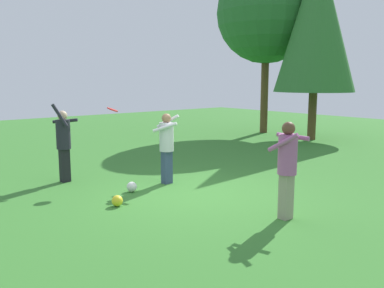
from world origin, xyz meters
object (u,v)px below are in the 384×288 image
Objects in this scene: tree_left at (316,20)px; tree_far_left at (267,13)px; person_bystander at (287,162)px; ball_white at (132,187)px; frisbee at (112,110)px; ball_yellow at (117,201)px; person_thrower at (63,139)px; person_catcher at (167,142)px.

tree_far_left is at bearing 174.86° from tree_left.
person_bystander reaches higher than ball_white.
frisbee is 10.40m from tree_left.
person_bystander is 4.78× the size of frisbee.
ball_yellow is 0.03× the size of tree_left.
person_thrower is 12.29m from tree_far_left.
person_thrower is 0.25× the size of tree_left.
person_bystander reaches higher than ball_yellow.
person_thrower is 11.45m from tree_left.
person_catcher reaches higher than ball_white.
frisbee is 1.60× the size of ball_white.
frisbee is at bearing -83.68° from tree_left.
person_bystander is 3.65m from ball_white.
ball_yellow is 0.03× the size of tree_far_left.
tree_far_left is 2.87m from tree_left.
tree_left is at bearing 102.21° from ball_white.
frisbee is (-4.40, -1.01, 0.72)m from person_bystander.
person_thrower is at bearing 179.38° from ball_yellow.
person_thrower is at bearing 2.92° from person_catcher.
tree_left is (-1.09, 9.88, 3.06)m from frisbee.
frisbee is at bearing 170.99° from ball_white.
ball_yellow is at bearing -47.28° from ball_white.
tree_left is (-0.31, 10.80, 3.79)m from person_thrower.
person_catcher is 2.23m from ball_yellow.
person_catcher is 11.31m from tree_far_left.
person_catcher is 7.57× the size of ball_yellow.
tree_far_left reaches higher than person_thrower.
ball_yellow is 1.06m from ball_white.
tree_far_left reaches higher than ball_yellow.
ball_white is (1.86, 0.75, -0.93)m from person_thrower.
person_thrower is at bearing 7.53° from person_bystander.
person_bystander is 13.07m from tree_far_left.
ball_yellow is 0.97× the size of ball_white.
person_thrower is at bearing -74.31° from tree_far_left.
frisbee reaches higher than ball_yellow.
frisbee is 2.63m from ball_yellow.
ball_white is 0.03× the size of tree_left.
tree_far_left is at bearing -105.99° from person_catcher.
person_catcher is 1.52m from frisbee.
person_bystander is 4.57m from frisbee.
person_bystander is (3.45, 0.11, 0.04)m from person_catcher.
person_catcher is 1.40m from ball_white.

